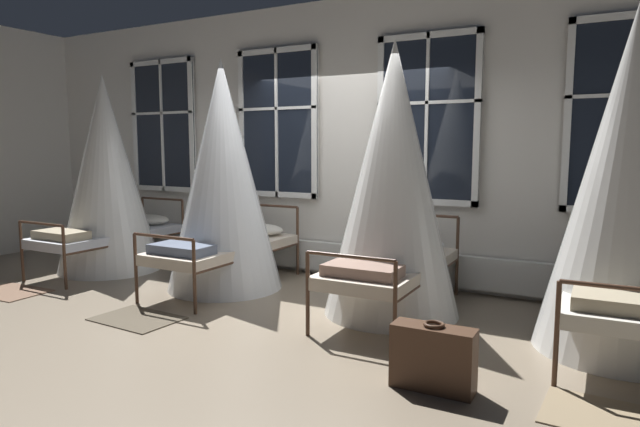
{
  "coord_description": "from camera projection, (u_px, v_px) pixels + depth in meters",
  "views": [
    {
      "loc": [
        3.0,
        -5.08,
        1.64
      ],
      "look_at": [
        0.24,
        -0.1,
        0.94
      ],
      "focal_mm": 31.04,
      "sensor_mm": 36.0,
      "label": 1
    }
  ],
  "objects": [
    {
      "name": "rug_second",
      "position": [
        137.0,
        319.0,
        5.27
      ],
      "size": [
        0.83,
        0.6,
        0.01
      ],
      "primitive_type": "cube",
      "rotation": [
        0.0,
        0.0,
        -0.05
      ],
      "color": "brown",
      "rests_on": "ground"
    },
    {
      "name": "cot_first",
      "position": [
        107.0,
        177.0,
        7.25
      ],
      "size": [
        1.32,
        1.98,
        2.56
      ],
      "rotation": [
        0.0,
        0.0,
        1.57
      ],
      "color": "#4C3323",
      "rests_on": "ground"
    },
    {
      "name": "cot_second",
      "position": [
        223.0,
        179.0,
        6.31
      ],
      "size": [
        1.32,
        1.97,
        2.62
      ],
      "rotation": [
        0.0,
        0.0,
        1.57
      ],
      "color": "#4C3323",
      "rests_on": "ground"
    },
    {
      "name": "suitcase_dark",
      "position": [
        433.0,
        358.0,
        3.73
      ],
      "size": [
        0.56,
        0.22,
        0.47
      ],
      "rotation": [
        0.0,
        0.0,
        0.01
      ],
      "color": "#472D1E",
      "rests_on": "ground"
    },
    {
      "name": "cot_third",
      "position": [
        393.0,
        184.0,
        5.33
      ],
      "size": [
        1.32,
        1.98,
        2.65
      ],
      "rotation": [
        0.0,
        0.0,
        1.58
      ],
      "color": "#4C3323",
      "rests_on": "ground"
    },
    {
      "name": "cot_fourth",
      "position": [
        629.0,
        186.0,
        4.31
      ],
      "size": [
        1.32,
        1.99,
        2.75
      ],
      "rotation": [
        0.0,
        0.0,
        1.6
      ],
      "color": "#4C3323",
      "rests_on": "ground"
    },
    {
      "name": "rug_fourth",
      "position": [
        613.0,
        419.0,
        3.34
      ],
      "size": [
        0.82,
        0.59,
        0.01
      ],
      "primitive_type": "cube",
      "rotation": [
        0.0,
        0.0,
        -0.04
      ],
      "color": "#8E7A5B",
      "rests_on": "ground"
    },
    {
      "name": "back_wall_with_windows",
      "position": [
        351.0,
        141.0,
        6.81
      ],
      "size": [
        10.51,
        0.1,
        3.41
      ],
      "primitive_type": "cube",
      "color": "silver",
      "rests_on": "ground"
    },
    {
      "name": "ground",
      "position": [
        305.0,
        297.0,
        6.05
      ],
      "size": [
        19.02,
        19.02,
        0.0
      ],
      "primitive_type": "plane",
      "color": "gray"
    },
    {
      "name": "window_bank",
      "position": [
        346.0,
        186.0,
        6.77
      ],
      "size": [
        7.23,
        0.1,
        2.82
      ],
      "color": "black",
      "rests_on": "ground"
    },
    {
      "name": "rug_first",
      "position": [
        10.0,
        292.0,
        6.24
      ],
      "size": [
        0.82,
        0.59,
        0.01
      ],
      "primitive_type": "cube",
      "rotation": [
        0.0,
        0.0,
        0.04
      ],
      "color": "brown",
      "rests_on": "ground"
    }
  ]
}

